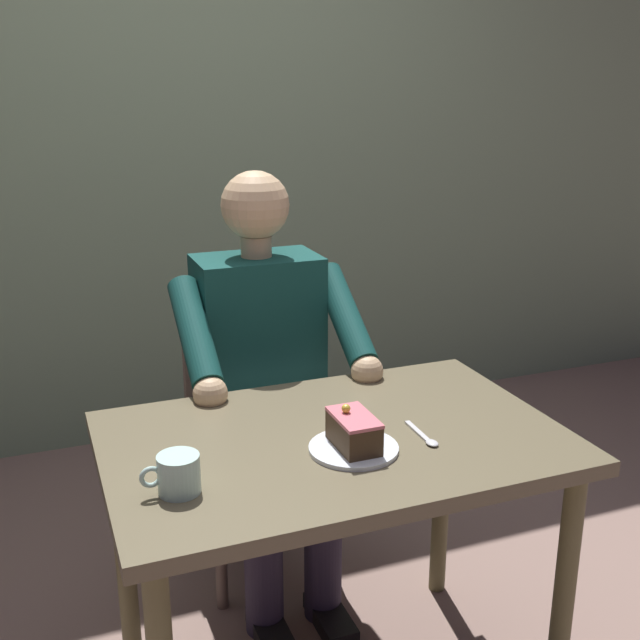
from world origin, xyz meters
TOP-DOWN VIEW (x-y plane):
  - cafe_rear_panel at (0.00, -1.77)m, footprint 6.40×0.12m
  - dining_table at (0.00, 0.00)m, footprint 1.05×0.69m
  - chair at (0.00, -0.70)m, footprint 0.42×0.42m
  - seated_person at (-0.00, -0.52)m, footprint 0.53×0.58m
  - dessert_plate at (-0.01, 0.09)m, footprint 0.20×0.20m
  - cake_slice at (-0.01, 0.09)m, footprint 0.08×0.14m
  - coffee_cup at (0.39, 0.13)m, footprint 0.12×0.09m
  - dessert_spoon at (-0.19, 0.09)m, footprint 0.03×0.14m

SIDE VIEW (x-z plane):
  - chair at x=0.00m, z-range 0.05..0.95m
  - dining_table at x=0.00m, z-range 0.27..1.01m
  - seated_person at x=0.00m, z-range 0.03..1.30m
  - dessert_spoon at x=-0.19m, z-range 0.73..0.74m
  - dessert_plate at x=-0.01m, z-range 0.73..0.74m
  - coffee_cup at x=0.39m, z-range 0.74..0.82m
  - cake_slice at x=-0.01m, z-range 0.74..0.83m
  - cafe_rear_panel at x=0.00m, z-range 0.00..3.00m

